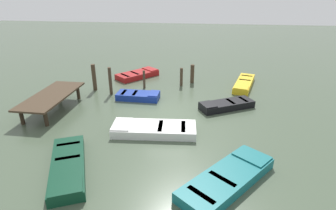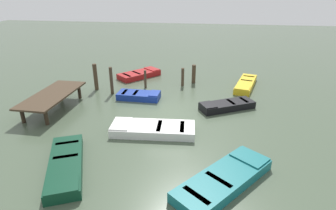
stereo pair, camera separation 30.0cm
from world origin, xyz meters
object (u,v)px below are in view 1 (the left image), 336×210
mooring_piling_mid_left (181,77)px  mooring_piling_far_right (94,77)px  rowboat_yellow (244,84)px  rowboat_blue (138,96)px  dock_segment (52,97)px  mooring_piling_near_right (144,79)px  mooring_piling_far_left (192,74)px  rowboat_dark_green (68,166)px  mooring_piling_mid_right (110,81)px  rowboat_white (154,129)px  rowboat_black (226,105)px  rowboat_red (138,74)px  rowboat_teal (228,178)px

mooring_piling_mid_left → mooring_piling_far_right: size_ratio=0.72×
rowboat_yellow → rowboat_blue: bearing=-49.9°
dock_segment → mooring_piling_far_right: 3.68m
mooring_piling_mid_left → mooring_piling_far_right: mooring_piling_far_right is taller
mooring_piling_near_right → mooring_piling_far_left: (1.58, -3.25, 0.04)m
rowboat_dark_green → mooring_piling_far_right: (8.73, 2.28, 0.68)m
rowboat_yellow → mooring_piling_mid_right: mooring_piling_mid_right is taller
rowboat_dark_green → mooring_piling_mid_right: bearing=162.5°
mooring_piling_mid_left → mooring_piling_far_left: mooring_piling_far_left is taller
rowboat_dark_green → mooring_piling_mid_left: 10.95m
rowboat_white → mooring_piling_far_left: (7.78, -1.49, 0.46)m
mooring_piling_far_left → rowboat_dark_green: bearing=159.2°
mooring_piling_far_left → mooring_piling_mid_right: bearing=120.3°
mooring_piling_mid_left → rowboat_yellow: bearing=-85.1°
dock_segment → rowboat_blue: 5.04m
rowboat_blue → mooring_piling_far_left: size_ratio=1.98×
mooring_piling_far_right → rowboat_black: bearing=-102.8°
rowboat_white → mooring_piling_mid_left: mooring_piling_mid_left is taller
rowboat_white → rowboat_yellow: same height
rowboat_red → mooring_piling_mid_left: 3.89m
rowboat_yellow → mooring_piling_far_left: (0.38, 3.69, 0.46)m
mooring_piling_mid_left → rowboat_teal: bearing=-166.2°
rowboat_blue → mooring_piling_far_left: 4.84m
rowboat_blue → rowboat_yellow: 7.61m
dock_segment → rowboat_black: size_ratio=1.40×
rowboat_black → mooring_piling_near_right: 6.13m
mooring_piling_far_left → rowboat_red: bearing=79.6°
rowboat_red → rowboat_black: size_ratio=1.02×
rowboat_white → rowboat_red: same height
mooring_piling_mid_left → mooring_piling_far_right: bearing=105.9°
mooring_piling_mid_left → rowboat_white: bearing=173.8°
rowboat_yellow → mooring_piling_mid_left: (-0.38, 4.42, 0.43)m
dock_segment → mooring_piling_far_left: (5.90, -7.64, -0.16)m
mooring_piling_mid_right → mooring_piling_near_right: bearing=-53.3°
mooring_piling_mid_right → mooring_piling_far_right: bearing=65.4°
rowboat_teal → rowboat_dark_green: size_ratio=1.02×
rowboat_red → rowboat_yellow: same height
rowboat_red → rowboat_dark_green: size_ratio=0.83×
rowboat_white → mooring_piling_far_right: 7.38m
rowboat_yellow → mooring_piling_far_left: 3.74m
mooring_piling_far_right → mooring_piling_far_left: bearing=-69.7°
rowboat_black → mooring_piling_mid_left: mooring_piling_mid_left is taller
rowboat_dark_green → mooring_piling_near_right: mooring_piling_near_right is taller
mooring_piling_far_right → mooring_piling_mid_right: mooring_piling_mid_right is taller
rowboat_white → rowboat_yellow: 9.03m
rowboat_dark_green → mooring_piling_near_right: bearing=150.1°
rowboat_dark_green → mooring_piling_mid_left: size_ratio=3.13×
mooring_piling_mid_right → rowboat_red: bearing=-13.2°
rowboat_teal → mooring_piling_mid_left: size_ratio=3.20×
dock_segment → mooring_piling_far_right: bearing=-17.2°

